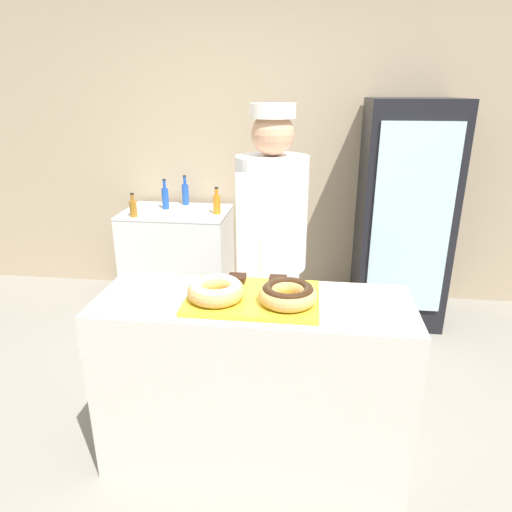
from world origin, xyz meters
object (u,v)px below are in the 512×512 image
(brownie_back_left, at_px, (237,279))
(brownie_back_right, at_px, (278,281))
(donut_chocolate_glaze, at_px, (288,293))
(donut_light_glaze, at_px, (216,290))
(bottle_amber, at_px, (133,208))
(beverage_fridge, at_px, (403,214))
(bottle_blue_b, at_px, (165,197))
(serving_tray, at_px, (253,298))
(bottle_orange, at_px, (217,204))
(bottle_blue, at_px, (185,193))
(chest_freezer, at_px, (179,257))
(baker_person, at_px, (271,254))

(brownie_back_left, distance_m, brownie_back_right, 0.20)
(donut_chocolate_glaze, bearing_deg, brownie_back_left, 141.80)
(donut_light_glaze, relative_size, bottle_amber, 1.35)
(brownie_back_left, distance_m, beverage_fridge, 1.91)
(donut_chocolate_glaze, relative_size, brownie_back_right, 3.10)
(brownie_back_right, relative_size, bottle_blue_b, 0.33)
(serving_tray, xyz_separation_m, bottle_blue_b, (-0.99, 1.79, 0.04))
(bottle_orange, distance_m, bottle_blue_b, 0.48)
(serving_tray, bearing_deg, beverage_fridge, 60.90)
(donut_chocolate_glaze, height_order, bottle_blue, bottle_blue)
(donut_chocolate_glaze, xyz_separation_m, brownie_back_right, (-0.06, 0.21, -0.03))
(serving_tray, distance_m, chest_freezer, 2.01)
(serving_tray, height_order, bottle_orange, bottle_orange)
(brownie_back_left, bearing_deg, brownie_back_right, 0.00)
(baker_person, relative_size, chest_freezer, 1.97)
(bottle_amber, xyz_separation_m, bottle_blue, (0.30, 0.45, 0.03))
(donut_light_glaze, distance_m, donut_chocolate_glaze, 0.32)
(brownie_back_right, distance_m, beverage_fridge, 1.80)
(serving_tray, distance_m, baker_person, 0.57)
(bottle_orange, relative_size, bottle_blue, 0.85)
(beverage_fridge, xyz_separation_m, bottle_blue, (-1.83, 0.23, 0.07))
(donut_chocolate_glaze, relative_size, beverage_fridge, 0.15)
(brownie_back_left, relative_size, chest_freezer, 0.09)
(chest_freezer, relative_size, bottle_amber, 4.57)
(brownie_back_right, bearing_deg, bottle_amber, 132.90)
(brownie_back_left, bearing_deg, chest_freezer, 116.35)
(bottle_blue_b, bearing_deg, brownie_back_left, -61.57)
(bottle_orange, bearing_deg, baker_person, -63.75)
(bottle_amber, height_order, bottle_blue, bottle_blue)
(donut_chocolate_glaze, xyz_separation_m, bottle_orange, (-0.68, 1.74, -0.04))
(serving_tray, relative_size, donut_light_glaze, 2.32)
(donut_light_glaze, distance_m, chest_freezer, 2.01)
(donut_light_glaze, relative_size, brownie_back_left, 3.10)
(serving_tray, xyz_separation_m, brownie_back_left, (-0.10, 0.15, 0.03))
(beverage_fridge, distance_m, bottle_blue, 1.84)
(brownie_back_right, relative_size, bottle_amber, 0.43)
(chest_freezer, bearing_deg, bottle_blue, 83.80)
(beverage_fridge, height_order, chest_freezer, beverage_fridge)
(chest_freezer, bearing_deg, bottle_orange, -7.99)
(brownie_back_right, bearing_deg, serving_tray, -124.16)
(baker_person, bearing_deg, donut_light_glaze, -106.76)
(brownie_back_left, bearing_deg, bottle_blue, 112.77)
(serving_tray, bearing_deg, chest_freezer, 117.07)
(baker_person, bearing_deg, bottle_amber, 141.65)
(donut_chocolate_glaze, height_order, baker_person, baker_person)
(bottle_orange, bearing_deg, bottle_amber, -164.98)
(donut_light_glaze, bearing_deg, bottle_blue_b, 114.17)
(donut_light_glaze, bearing_deg, baker_person, 73.24)
(beverage_fridge, bearing_deg, donut_light_glaze, -122.15)
(brownie_back_right, bearing_deg, bottle_orange, 112.11)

